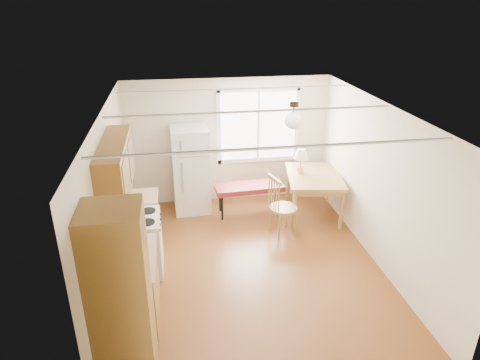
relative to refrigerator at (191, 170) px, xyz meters
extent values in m
cube|color=#552B11|center=(0.78, -2.12, -0.84)|extent=(4.60, 5.60, 0.12)
cube|color=white|center=(0.78, -2.12, 1.66)|extent=(4.60, 5.60, 0.12)
cube|color=beige|center=(0.78, 0.38, 0.41)|extent=(4.60, 0.10, 2.50)
cube|color=beige|center=(0.78, -4.62, 0.41)|extent=(4.60, 0.10, 2.50)
cube|color=beige|center=(-1.22, -2.12, 0.41)|extent=(0.10, 5.60, 2.50)
cube|color=beige|center=(2.78, -2.12, 0.41)|extent=(0.10, 5.60, 2.50)
cube|color=brown|center=(-0.92, -3.97, 0.21)|extent=(0.60, 0.60, 2.10)
cube|color=brown|center=(-0.92, -2.97, -0.41)|extent=(0.60, 1.10, 0.86)
cube|color=tan|center=(-0.91, -2.97, 0.04)|extent=(0.62, 1.14, 0.04)
cube|color=silver|center=(-0.90, -1.92, -0.39)|extent=(0.65, 0.76, 0.90)
cube|color=brown|center=(-0.92, -1.17, -0.41)|extent=(0.60, 0.60, 0.86)
cube|color=brown|center=(-1.06, -2.27, 1.01)|extent=(0.33, 1.60, 0.70)
cube|color=white|center=(1.38, 0.37, 0.71)|extent=(1.50, 0.02, 1.35)
cylinder|color=black|center=(1.48, -1.72, 1.62)|extent=(0.14, 0.14, 0.06)
cylinder|color=black|center=(1.48, -1.72, 1.52)|extent=(0.03, 0.03, 0.16)
sphere|color=white|center=(1.48, -1.72, 1.38)|extent=(0.26, 0.26, 0.26)
cube|color=silver|center=(0.00, 0.00, 0.00)|extent=(0.71, 0.71, 1.67)
cube|color=gray|center=(0.00, -0.34, 0.39)|extent=(0.69, 0.02, 0.02)
cube|color=gray|center=(-0.17, -0.36, 0.17)|extent=(0.03, 0.03, 1.00)
cube|color=maroon|center=(1.08, -0.37, -0.29)|extent=(1.33, 0.56, 0.10)
cylinder|color=black|center=(0.53, -0.55, -0.59)|extent=(0.04, 0.04, 0.50)
cylinder|color=black|center=(1.62, -0.55, -0.59)|extent=(0.04, 0.04, 0.50)
cylinder|color=black|center=(0.53, -0.18, -0.59)|extent=(0.04, 0.04, 0.50)
cylinder|color=black|center=(1.62, -0.18, -0.59)|extent=(0.04, 0.04, 0.50)
cube|color=olive|center=(2.28, -0.60, -0.04)|extent=(1.20, 1.47, 0.06)
cube|color=olive|center=(2.28, -0.60, -0.12)|extent=(1.08, 1.35, 0.10)
cylinder|color=olive|center=(1.76, -1.11, -0.45)|extent=(0.07, 0.07, 0.77)
cylinder|color=olive|center=(2.60, -1.25, -0.45)|extent=(0.07, 0.07, 0.77)
cylinder|color=olive|center=(1.96, 0.06, -0.45)|extent=(0.07, 0.07, 0.77)
cylinder|color=olive|center=(2.80, -0.09, -0.45)|extent=(0.07, 0.07, 0.77)
cylinder|color=olive|center=(1.53, -1.21, -0.34)|extent=(0.49, 0.49, 0.05)
cylinder|color=olive|center=(1.42, -1.42, -0.59)|extent=(0.04, 0.04, 0.50)
cylinder|color=olive|center=(1.74, -1.33, -0.59)|extent=(0.04, 0.04, 0.50)
cylinder|color=olive|center=(1.33, -1.10, -0.59)|extent=(0.04, 0.04, 0.50)
cylinder|color=olive|center=(1.65, -1.01, -0.59)|extent=(0.04, 0.04, 0.50)
cylinder|color=gold|center=(2.04, -0.46, 0.04)|extent=(0.13, 0.13, 0.11)
cylinder|color=gold|center=(2.04, -0.46, 0.19)|extent=(0.02, 0.02, 0.18)
cone|color=white|center=(2.04, -0.46, 0.37)|extent=(0.28, 0.28, 0.18)
cube|color=black|center=(-0.94, -2.90, 0.10)|extent=(0.20, 0.24, 0.08)
cube|color=black|center=(-0.94, -3.00, 0.29)|extent=(0.19, 0.07, 0.29)
cylinder|color=black|center=(-0.94, -2.85, 0.21)|extent=(0.15, 0.15, 0.12)
cylinder|color=red|center=(-1.00, -2.64, 0.15)|extent=(0.12, 0.12, 0.17)
sphere|color=red|center=(-1.00, -2.64, 0.26)|extent=(0.06, 0.06, 0.06)
camera|label=1|loc=(-0.27, -7.66, 3.09)|focal=32.00mm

